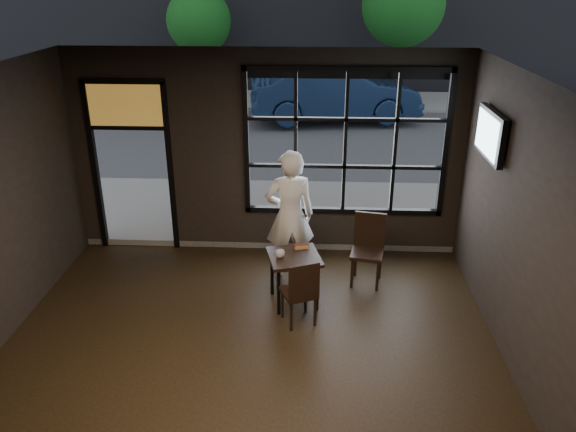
# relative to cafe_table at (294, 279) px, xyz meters

# --- Properties ---
(floor) EXTENTS (6.00, 7.00, 0.02)m
(floor) POSITION_rel_cafe_table_xyz_m (-0.50, -1.89, -0.37)
(floor) COLOR black
(floor) RESTS_ON ground
(ceiling) EXTENTS (6.00, 7.00, 0.02)m
(ceiling) POSITION_rel_cafe_table_xyz_m (-0.50, -1.89, 2.85)
(ceiling) COLOR black
(ceiling) RESTS_ON ground
(wall_right) EXTENTS (0.04, 7.00, 3.20)m
(wall_right) POSITION_rel_cafe_table_xyz_m (2.50, -1.89, 1.24)
(wall_right) COLOR black
(wall_right) RESTS_ON ground
(window_frame) EXTENTS (3.06, 0.12, 2.28)m
(window_frame) POSITION_rel_cafe_table_xyz_m (0.70, 1.61, 1.44)
(window_frame) COLOR black
(window_frame) RESTS_ON ground
(stained_transom) EXTENTS (1.20, 0.06, 0.70)m
(stained_transom) POSITION_rel_cafe_table_xyz_m (-2.60, 1.61, 1.99)
(stained_transom) COLOR orange
(stained_transom) RESTS_ON ground
(street_asphalt) EXTENTS (60.00, 41.00, 0.04)m
(street_asphalt) POSITION_rel_cafe_table_xyz_m (-0.50, 22.11, -0.38)
(street_asphalt) COLOR #545456
(street_asphalt) RESTS_ON ground
(cafe_table) EXTENTS (0.80, 0.80, 0.72)m
(cafe_table) POSITION_rel_cafe_table_xyz_m (0.00, 0.00, 0.00)
(cafe_table) COLOR black
(cafe_table) RESTS_ON floor
(chair_near) EXTENTS (0.52, 0.52, 0.92)m
(chair_near) POSITION_rel_cafe_table_xyz_m (0.08, -0.47, 0.10)
(chair_near) COLOR black
(chair_near) RESTS_ON floor
(chair_window) EXTENTS (0.53, 0.53, 1.03)m
(chair_window) POSITION_rel_cafe_table_xyz_m (1.02, 0.57, 0.16)
(chair_window) COLOR black
(chair_window) RESTS_ON floor
(man) EXTENTS (0.79, 0.59, 1.95)m
(man) POSITION_rel_cafe_table_xyz_m (-0.09, 0.73, 0.61)
(man) COLOR white
(man) RESTS_ON floor
(hotdog) EXTENTS (0.21, 0.13, 0.06)m
(hotdog) POSITION_rel_cafe_table_xyz_m (0.09, 0.21, 0.39)
(hotdog) COLOR tan
(hotdog) RESTS_ON cafe_table
(cup) EXTENTS (0.14, 0.14, 0.10)m
(cup) POSITION_rel_cafe_table_xyz_m (-0.18, -0.06, 0.40)
(cup) COLOR silver
(cup) RESTS_ON cafe_table
(tv) EXTENTS (0.12, 1.02, 0.60)m
(tv) POSITION_rel_cafe_table_xyz_m (2.43, 0.31, 1.95)
(tv) COLOR black
(tv) RESTS_ON wall_right
(navy_car) EXTENTS (5.14, 2.43, 1.63)m
(navy_car) POSITION_rel_cafe_table_xyz_m (0.81, 10.07, 0.55)
(navy_car) COLOR #132545
(navy_car) RESTS_ON street_asphalt
(maroon_car) EXTENTS (4.74, 2.22, 1.57)m
(maroon_car) POSITION_rel_cafe_table_xyz_m (-4.51, 10.78, 0.52)
(maroon_car) COLOR #43141A
(maroon_car) RESTS_ON street_asphalt
(tree_left) EXTENTS (2.21, 2.21, 3.77)m
(tree_left) POSITION_rel_cafe_table_xyz_m (-3.80, 13.46, 2.29)
(tree_left) COLOR #332114
(tree_left) RESTS_ON street_asphalt
(tree_right) EXTENTS (2.67, 2.67, 4.56)m
(tree_right) POSITION_rel_cafe_table_xyz_m (3.01, 12.81, 2.85)
(tree_right) COLOR #332114
(tree_right) RESTS_ON street_asphalt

